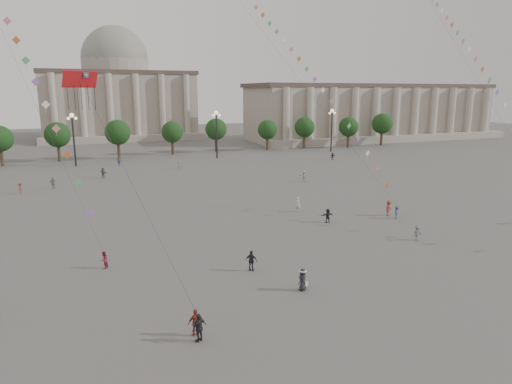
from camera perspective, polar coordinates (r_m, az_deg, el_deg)
name	(u,v)px	position (r m, az deg, el deg)	size (l,w,h in m)	color
ground	(306,289)	(35.94, 6.22, -11.91)	(360.00, 360.00, 0.00)	#54514F
hall_east	(373,112)	(152.71, 14.45, 9.65)	(84.00, 26.22, 17.20)	gray
hall_central	(118,93)	(158.68, -16.92, 11.70)	(48.30, 34.30, 35.50)	gray
tree_row	(143,134)	(108.25, -13.89, 7.09)	(137.12, 5.12, 8.00)	#35251A
lamp_post_mid_west	(73,130)	(98.95, -21.91, 7.23)	(2.00, 0.90, 10.65)	#262628
lamp_post_mid_east	(216,126)	(103.65, -4.96, 8.27)	(2.00, 0.90, 10.65)	#262628
lamp_post_far_east	(332,122)	(116.17, 9.46, 8.59)	(2.00, 0.90, 10.65)	#262628
person_crowd_0	(119,162)	(97.41, -16.76, 3.67)	(0.98, 0.41, 1.68)	#3A5182
person_crowd_3	(328,216)	(53.22, 8.95, -2.93)	(1.51, 0.48, 1.63)	#232127
person_crowd_4	(178,165)	(90.79, -9.69, 3.35)	(1.37, 0.44, 1.48)	beige
person_crowd_6	(417,233)	(49.15, 19.50, -4.85)	(1.00, 0.58, 1.55)	slate
person_crowd_7	(304,176)	(76.71, 6.05, 1.95)	(1.71, 0.54, 1.84)	silver
person_crowd_8	(389,208)	(57.68, 16.25, -1.95)	(1.22, 0.70, 1.90)	maroon
person_crowd_9	(333,156)	(102.96, 9.55, 4.44)	(1.47, 0.47, 1.59)	#232428
person_crowd_12	(103,173)	(84.11, -18.56, 2.29)	(1.71, 0.54, 1.84)	#5D5C61
person_crowd_13	(298,204)	(57.65, 5.25, -1.53)	(0.67, 0.44, 1.85)	beige
person_crowd_16	(53,183)	(77.46, -24.06, 1.02)	(1.06, 0.44, 1.81)	slate
person_crowd_17	(21,188)	(75.83, -27.36, 0.41)	(1.05, 0.61, 1.63)	maroon
tourist_0	(196,322)	(29.44, -7.52, -15.85)	(1.02, 0.42, 1.74)	#953828
tourist_1	(252,261)	(38.70, -0.57, -8.59)	(1.04, 0.43, 1.78)	black
tourist_4	(199,328)	(28.79, -7.12, -16.47)	(1.05, 0.44, 1.80)	#222227
kite_flyer_0	(104,260)	(41.30, -18.46, -8.07)	(0.74, 0.58, 1.52)	maroon
kite_flyer_1	(397,212)	(56.69, 17.18, -2.45)	(0.98, 0.57, 1.52)	navy
hat_person	(303,279)	(35.29, 5.86, -10.79)	(1.00, 0.90, 1.72)	black
dragon_kite	(82,92)	(31.10, -20.92, 11.56)	(3.82, 3.65, 16.06)	#B41317
kite_train_mid	(263,20)	(71.78, 0.88, 20.69)	(14.72, 43.94, 63.77)	#3F3F3F
kite_train_east	(466,50)	(69.60, 24.77, 15.85)	(17.43, 43.16, 58.67)	#3F3F3F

